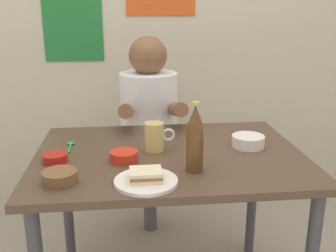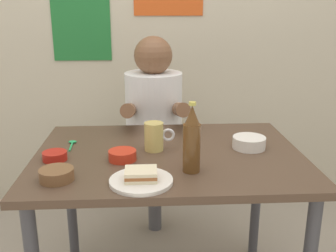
# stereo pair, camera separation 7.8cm
# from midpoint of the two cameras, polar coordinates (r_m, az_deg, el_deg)

# --- Properties ---
(wall_back) EXTENTS (4.40, 0.09, 2.60)m
(wall_back) POSITION_cam_midpoint_polar(r_m,az_deg,el_deg) (2.57, -3.40, 16.50)
(wall_back) COLOR #BCB299
(wall_back) RESTS_ON ground
(dining_table) EXTENTS (1.10, 0.80, 0.74)m
(dining_table) POSITION_cam_midpoint_polar(r_m,az_deg,el_deg) (1.67, -1.16, -6.87)
(dining_table) COLOR #4C3828
(dining_table) RESTS_ON ground
(stool) EXTENTS (0.34, 0.34, 0.45)m
(stool) POSITION_cam_midpoint_polar(r_m,az_deg,el_deg) (2.36, -3.62, -7.36)
(stool) COLOR #4C4C51
(stool) RESTS_ON ground
(person_seated) EXTENTS (0.33, 0.56, 0.72)m
(person_seated) POSITION_cam_midpoint_polar(r_m,az_deg,el_deg) (2.21, -3.80, 2.40)
(person_seated) COLOR white
(person_seated) RESTS_ON stool
(plate_orange) EXTENTS (0.22, 0.22, 0.01)m
(plate_orange) POSITION_cam_midpoint_polar(r_m,az_deg,el_deg) (1.36, -4.86, -8.03)
(plate_orange) COLOR silver
(plate_orange) RESTS_ON dining_table
(sandwich) EXTENTS (0.11, 0.09, 0.04)m
(sandwich) POSITION_cam_midpoint_polar(r_m,az_deg,el_deg) (1.35, -4.89, -7.08)
(sandwich) COLOR beige
(sandwich) RESTS_ON plate_orange
(beer_mug) EXTENTS (0.13, 0.08, 0.12)m
(beer_mug) POSITION_cam_midpoint_polar(r_m,az_deg,el_deg) (1.64, -3.30, -1.56)
(beer_mug) COLOR #D1BC66
(beer_mug) RESTS_ON dining_table
(beer_bottle) EXTENTS (0.06, 0.06, 0.26)m
(beer_bottle) POSITION_cam_midpoint_polar(r_m,az_deg,el_deg) (1.42, 2.36, -2.09)
(beer_bottle) COLOR #593819
(beer_bottle) RESTS_ON dining_table
(sauce_bowl_chili) EXTENTS (0.11, 0.11, 0.04)m
(sauce_bowl_chili) POSITION_cam_midpoint_polar(r_m,az_deg,el_deg) (1.55, -7.85, -4.29)
(sauce_bowl_chili) COLOR red
(sauce_bowl_chili) RESTS_ON dining_table
(sambal_bowl_red) EXTENTS (0.10, 0.10, 0.03)m
(sambal_bowl_red) POSITION_cam_midpoint_polar(r_m,az_deg,el_deg) (1.60, -17.41, -4.40)
(sambal_bowl_red) COLOR #B21E14
(sambal_bowl_red) RESTS_ON dining_table
(rice_bowl_white) EXTENTS (0.14, 0.14, 0.05)m
(rice_bowl_white) POSITION_cam_midpoint_polar(r_m,az_deg,el_deg) (1.72, 10.27, -2.11)
(rice_bowl_white) COLOR silver
(rice_bowl_white) RESTS_ON dining_table
(condiment_bowl_brown) EXTENTS (0.12, 0.12, 0.04)m
(condiment_bowl_brown) POSITION_cam_midpoint_polar(r_m,az_deg,el_deg) (1.42, -16.96, -7.01)
(condiment_bowl_brown) COLOR brown
(condiment_bowl_brown) RESTS_ON dining_table
(spoon) EXTENTS (0.04, 0.12, 0.01)m
(spoon) POSITION_cam_midpoint_polar(r_m,az_deg,el_deg) (1.76, -15.20, -2.72)
(spoon) COLOR #26A559
(spoon) RESTS_ON dining_table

